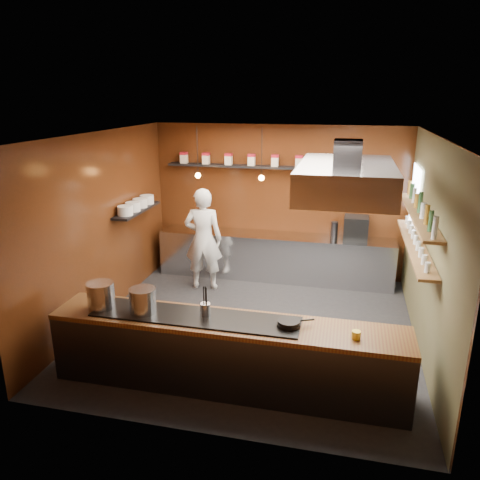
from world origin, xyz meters
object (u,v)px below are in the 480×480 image
(espresso_machine, at_px, (356,228))
(extractor_hood, at_px, (346,179))
(stockpot_large, at_px, (101,295))
(stockpot_small, at_px, (143,300))
(chef, at_px, (203,239))

(espresso_machine, bearing_deg, extractor_hood, -94.25)
(stockpot_large, bearing_deg, espresso_machine, 50.69)
(extractor_hood, xyz_separation_m, stockpot_small, (-2.36, -1.24, -1.41))
(stockpot_large, xyz_separation_m, chef, (0.41, 3.03, -0.14))
(extractor_hood, xyz_separation_m, chef, (-2.53, 1.79, -1.54))
(stockpot_small, relative_size, chef, 0.17)
(extractor_hood, bearing_deg, stockpot_small, -152.25)
(stockpot_large, xyz_separation_m, stockpot_small, (0.57, -0.00, -0.01))
(extractor_hood, height_order, stockpot_large, extractor_hood)
(chef, bearing_deg, espresso_machine, -171.15)
(extractor_hood, height_order, stockpot_small, extractor_hood)
(extractor_hood, xyz_separation_m, stockpot_large, (-2.94, -1.24, -1.40))
(stockpot_small, bearing_deg, espresso_machine, 56.18)
(extractor_hood, bearing_deg, stockpot_large, -157.13)
(stockpot_large, bearing_deg, extractor_hood, 22.87)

